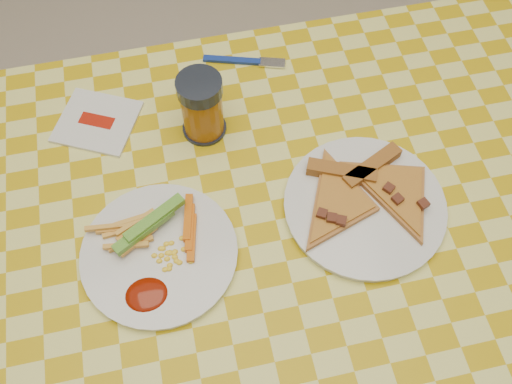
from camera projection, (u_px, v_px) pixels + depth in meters
ground at (252, 363)px, 1.52m from camera, size 8.00×8.00×0.00m
table at (249, 265)px, 0.93m from camera, size 1.28×0.88×0.76m
plate_left at (160, 254)px, 0.85m from camera, size 0.25×0.25×0.01m
plate_right at (364, 207)px, 0.89m from camera, size 0.30×0.30×0.01m
fries_veggies at (151, 241)px, 0.84m from camera, size 0.18×0.17×0.04m
pizza_slices at (365, 193)px, 0.88m from camera, size 0.30×0.25×0.02m
drink_glass at (202, 107)px, 0.92m from camera, size 0.07×0.07×0.12m
napkin at (97, 122)px, 0.97m from camera, size 0.17×0.16×0.01m
fork at (245, 61)px, 1.04m from camera, size 0.15×0.06×0.01m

